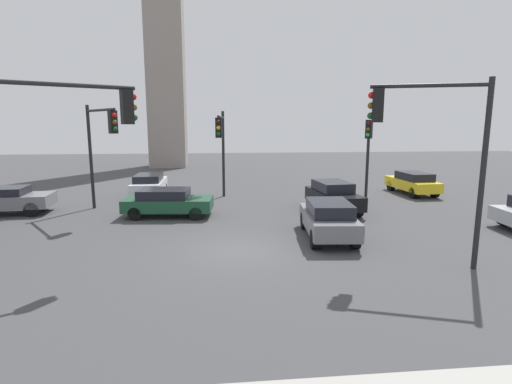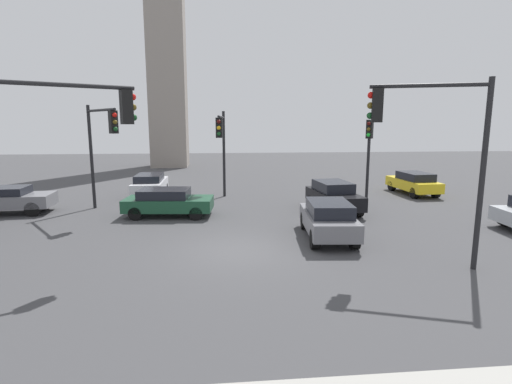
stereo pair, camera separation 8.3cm
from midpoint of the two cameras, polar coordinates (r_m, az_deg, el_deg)
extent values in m
plane|color=#424244|center=(13.77, -2.12, -8.42)|extent=(91.30, 91.30, 0.00)
cylinder|color=black|center=(13.18, 30.13, 1.94)|extent=(0.16, 0.16, 5.62)
cylinder|color=black|center=(12.76, 23.92, 13.94)|extent=(3.14, 1.17, 0.12)
cube|color=black|center=(12.56, 17.38, 11.89)|extent=(0.41, 0.41, 1.00)
sphere|color=red|center=(12.56, 16.51, 13.30)|extent=(0.20, 0.20, 0.20)
sphere|color=#594714|center=(12.55, 16.45, 11.94)|extent=(0.20, 0.20, 0.20)
sphere|color=#14471E|center=(12.54, 16.38, 10.57)|extent=(0.20, 0.20, 0.20)
cylinder|color=black|center=(23.46, -4.57, 5.45)|extent=(0.16, 0.16, 5.04)
cylinder|color=black|center=(21.62, -4.96, 10.77)|extent=(0.41, 3.54, 0.12)
cube|color=black|center=(20.10, -5.26, 9.26)|extent=(0.35, 0.35, 1.00)
sphere|color=#4C0F0C|center=(19.90, -5.32, 10.12)|extent=(0.20, 0.20, 0.20)
sphere|color=yellow|center=(19.90, -5.30, 9.26)|extent=(0.20, 0.20, 0.20)
sphere|color=#14471E|center=(19.91, -5.29, 8.39)|extent=(0.20, 0.20, 0.20)
cylinder|color=black|center=(22.40, 16.04, 4.23)|extent=(0.16, 0.16, 4.53)
cube|color=black|center=(22.31, 16.26, 8.74)|extent=(0.45, 0.45, 1.00)
sphere|color=#4C0F0C|center=(22.12, 16.15, 9.52)|extent=(0.20, 0.20, 0.20)
sphere|color=#594714|center=(22.12, 16.12, 8.74)|extent=(0.20, 0.20, 0.20)
sphere|color=green|center=(22.12, 16.08, 7.97)|extent=(0.20, 0.20, 0.20)
cylinder|color=black|center=(21.69, -22.65, 4.62)|extent=(0.16, 0.16, 5.24)
cylinder|color=black|center=(20.01, -21.51, 10.98)|extent=(2.08, 2.86, 0.12)
cube|color=black|center=(18.64, -19.87, 9.52)|extent=(0.45, 0.45, 1.00)
sphere|color=red|center=(18.45, -19.70, 10.46)|extent=(0.20, 0.20, 0.20)
sphere|color=#594714|center=(18.45, -19.64, 9.53)|extent=(0.20, 0.20, 0.20)
sphere|color=#14471E|center=(18.45, -19.59, 8.60)|extent=(0.20, 0.20, 0.20)
cylinder|color=black|center=(12.08, -27.59, 13.68)|extent=(3.99, 2.25, 0.12)
cube|color=black|center=(12.45, -18.09, 11.62)|extent=(0.43, 0.43, 1.00)
sphere|color=red|center=(12.53, -17.27, 13.02)|extent=(0.20, 0.20, 0.20)
sphere|color=#594714|center=(12.51, -17.19, 11.65)|extent=(0.20, 0.20, 0.20)
sphere|color=#14471E|center=(12.50, -17.12, 10.28)|extent=(0.20, 0.20, 0.20)
cube|color=slate|center=(22.49, -32.36, -1.08)|extent=(4.28, 2.08, 0.60)
cube|color=black|center=(22.50, -32.96, 0.08)|extent=(2.44, 1.73, 0.41)
cylinder|color=black|center=(22.70, -28.30, -1.40)|extent=(0.71, 0.37, 0.69)
cylinder|color=black|center=(21.35, -29.53, -2.15)|extent=(0.71, 0.37, 0.69)
cube|color=yellow|center=(26.23, 21.89, 1.06)|extent=(1.84, 4.10, 0.59)
cube|color=black|center=(25.99, 22.18, 2.09)|extent=(1.55, 2.33, 0.50)
cylinder|color=black|center=(27.13, 19.19, 0.86)|extent=(0.33, 0.66, 0.65)
cylinder|color=black|center=(27.77, 21.63, 0.91)|extent=(0.33, 0.66, 0.65)
cylinder|color=black|center=(24.77, 22.10, -0.13)|extent=(0.33, 0.66, 0.65)
cylinder|color=black|center=(25.48, 24.68, -0.05)|extent=(0.33, 0.66, 0.65)
cube|color=#19472D|center=(18.97, -12.38, -1.69)|extent=(4.20, 2.16, 0.57)
cube|color=black|center=(18.92, -13.03, -0.27)|extent=(2.40, 1.78, 0.46)
cylinder|color=black|center=(19.50, -7.93, -2.10)|extent=(0.64, 0.38, 0.61)
cylinder|color=black|center=(18.08, -8.54, -3.07)|extent=(0.64, 0.38, 0.61)
cylinder|color=black|center=(20.05, -15.77, -2.05)|extent=(0.64, 0.38, 0.61)
cylinder|color=black|center=(18.67, -16.96, -2.98)|extent=(0.64, 0.38, 0.61)
cube|color=slate|center=(15.26, 10.53, -4.17)|extent=(2.01, 4.04, 0.63)
cube|color=black|center=(14.95, 10.73, -2.38)|extent=(1.66, 2.31, 0.51)
cylinder|color=black|center=(16.49, 7.26, -4.14)|extent=(0.36, 0.72, 0.70)
cylinder|color=black|center=(16.73, 11.95, -4.07)|extent=(0.36, 0.72, 0.70)
cylinder|color=black|center=(13.95, 8.73, -6.78)|extent=(0.36, 0.72, 0.70)
cylinder|color=black|center=(14.24, 14.25, -6.63)|extent=(0.36, 0.72, 0.70)
cube|color=black|center=(19.91, 11.35, -0.91)|extent=(2.06, 4.06, 0.67)
cube|color=black|center=(19.99, 11.19, 0.77)|extent=(1.69, 2.33, 0.52)
cylinder|color=black|center=(19.07, 14.75, -2.55)|extent=(0.36, 0.67, 0.65)
cylinder|color=black|center=(18.52, 10.92, -2.77)|extent=(0.36, 0.67, 0.65)
cylinder|color=black|center=(21.44, 11.67, -1.07)|extent=(0.36, 0.67, 0.65)
cylinder|color=black|center=(20.95, 8.20, -1.22)|extent=(0.36, 0.67, 0.65)
cylinder|color=black|center=(19.90, 32.54, -3.32)|extent=(0.65, 0.35, 0.62)
cube|color=silver|center=(24.24, -14.99, 0.83)|extent=(1.69, 3.92, 0.67)
cube|color=black|center=(23.98, -15.12, 1.97)|extent=(1.48, 2.20, 0.44)
cylinder|color=black|center=(25.71, -16.00, 0.52)|extent=(0.30, 0.62, 0.61)
cylinder|color=black|center=(25.50, -12.98, 0.58)|extent=(0.30, 0.62, 0.61)
cylinder|color=black|center=(23.13, -17.14, -0.55)|extent=(0.30, 0.62, 0.61)
cylinder|color=black|center=(22.90, -13.79, -0.49)|extent=(0.30, 0.62, 0.61)
cube|color=gray|center=(42.68, -13.04, 25.51)|extent=(3.52, 3.52, 31.96)
camera|label=1|loc=(0.04, -89.86, 0.03)|focal=27.59mm
camera|label=2|loc=(0.04, 90.14, -0.03)|focal=27.59mm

